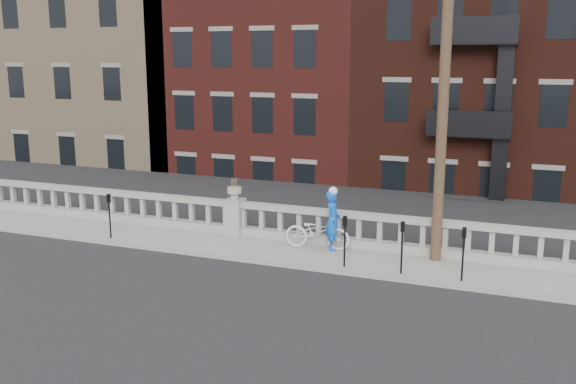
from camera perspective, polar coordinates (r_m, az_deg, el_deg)
name	(u,v)px	position (r m, az deg, el deg)	size (l,w,h in m)	color
ground	(167,279)	(16.79, -10.69, -7.57)	(120.00, 120.00, 0.00)	black
sidewalk	(221,244)	(19.24, -5.96, -4.63)	(32.00, 2.20, 0.15)	gray
balustrade	(235,218)	(19.90, -4.74, -2.35)	(28.00, 0.34, 1.03)	gray
planter_pedestal	(235,212)	(19.85, -4.75, -1.82)	(0.55, 0.55, 1.76)	gray
lower_level	(391,108)	(37.35, 9.11, 7.40)	(80.00, 44.00, 20.80)	#605E59
utility_pole	(445,69)	(17.09, 13.77, 10.57)	(1.60, 0.28, 10.00)	#422D1E
parking_meter_b	(109,211)	(20.03, -15.60, -1.62)	(0.10, 0.09, 1.36)	black
parking_meter_c	(345,235)	(16.75, 5.07, -3.87)	(0.10, 0.09, 1.36)	black
parking_meter_d	(402,241)	(16.42, 10.11, -4.35)	(0.10, 0.09, 1.36)	black
parking_meter_e	(463,248)	(16.21, 15.33, -4.82)	(0.10, 0.09, 1.36)	black
bicycle	(317,232)	(18.36, 2.63, -3.54)	(0.66, 1.88, 0.99)	silver
cyclist	(333,220)	(18.18, 3.99, -2.53)	(0.63, 0.41, 1.72)	blue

